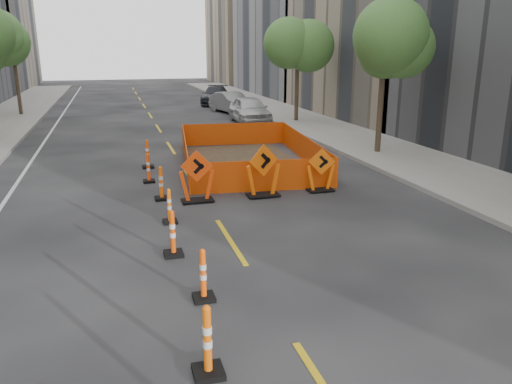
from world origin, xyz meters
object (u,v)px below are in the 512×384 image
object	(u,v)px
parked_car_mid	(231,103)
channelizer_4	(173,233)
chevron_sign_left	(197,176)
parked_car_far	(215,95)
channelizer_6	(161,183)
chevron_sign_center	(263,171)
channelizer_3	(203,275)
channelizer_8	(147,154)
channelizer_5	(169,206)
channelizer_7	(148,168)
channelizer_2	(207,341)
chevron_sign_right	(321,170)
parked_car_near	(250,110)

from	to	relation	value
parked_car_mid	channelizer_4	bearing A→B (deg)	-120.84
chevron_sign_left	parked_car_far	size ratio (longest dim) A/B	0.32
channelizer_4	chevron_sign_left	xyz separation A→B (m)	(1.19, 3.84, 0.26)
channelizer_6	parked_car_far	world-z (taller)	parked_car_far
chevron_sign_center	parked_car_mid	distance (m)	20.82
channelizer_3	channelizer_8	size ratio (longest dim) A/B	0.91
channelizer_4	channelizer_5	world-z (taller)	channelizer_4
channelizer_5	channelizer_3	bearing A→B (deg)	-88.61
parked_car_far	channelizer_7	bearing A→B (deg)	-89.84
channelizer_3	channelizer_2	bearing A→B (deg)	-98.66
channelizer_8	parked_car_mid	distance (m)	17.05
channelizer_3	channelizer_7	world-z (taller)	same
chevron_sign_right	parked_car_far	world-z (taller)	parked_car_far
channelizer_8	parked_car_near	world-z (taller)	parked_car_near
channelizer_8	parked_car_near	xyz separation A→B (m)	(6.91, 10.38, 0.26)
channelizer_2	channelizer_6	bearing A→B (deg)	88.49
channelizer_5	channelizer_8	bearing A→B (deg)	90.67
channelizer_3	chevron_sign_right	world-z (taller)	chevron_sign_right
channelizer_5	parked_car_mid	world-z (taller)	parked_car_mid
channelizer_5	channelizer_6	xyz separation A→B (m)	(0.00, 2.18, 0.05)
chevron_sign_center	parked_car_mid	xyz separation A→B (m)	(3.85, 20.46, -0.11)
channelizer_5	chevron_sign_left	world-z (taller)	chevron_sign_left
channelizer_3	chevron_sign_right	bearing A→B (deg)	51.06
channelizer_4	channelizer_5	bearing A→B (deg)	85.31
channelizer_5	channelizer_8	size ratio (longest dim) A/B	0.86
chevron_sign_left	chevron_sign_right	bearing A→B (deg)	13.43
channelizer_8	parked_car_mid	bearing A→B (deg)	65.81
parked_car_mid	parked_car_far	world-z (taller)	parked_car_mid
channelizer_5	channelizer_6	size ratio (longest dim) A/B	0.90
parked_car_far	chevron_sign_right	bearing A→B (deg)	-77.14
channelizer_2	channelizer_3	xyz separation A→B (m)	(0.33, 2.18, -0.05)
channelizer_7	chevron_sign_center	world-z (taller)	chevron_sign_center
chevron_sign_left	parked_car_far	xyz separation A→B (m)	(5.92, 26.19, -0.07)
channelizer_6	parked_car_near	world-z (taller)	parked_car_near
chevron_sign_left	parked_car_near	size ratio (longest dim) A/B	0.33
channelizer_7	channelizer_8	world-z (taller)	channelizer_8
channelizer_3	channelizer_8	distance (m)	10.92
channelizer_8	channelizer_7	bearing A→B (deg)	-93.51
channelizer_4	channelizer_8	bearing A→B (deg)	89.33
channelizer_3	channelizer_5	size ratio (longest dim) A/B	1.06
channelizer_3	chevron_sign_right	distance (m)	7.79
parked_car_near	channelizer_8	bearing A→B (deg)	-121.95
channelizer_5	chevron_sign_right	world-z (taller)	chevron_sign_right
chevron_sign_right	parked_car_mid	bearing A→B (deg)	103.62
parked_car_near	parked_car_far	size ratio (longest dim) A/B	0.96
parked_car_near	parked_car_mid	bearing A→B (deg)	90.91
chevron_sign_right	channelizer_6	bearing A→B (deg)	-166.68
channelizer_6	chevron_sign_left	bearing A→B (deg)	-27.61
channelizer_3	channelizer_4	bearing A→B (deg)	97.43
channelizer_8	chevron_sign_right	size ratio (longest dim) A/B	0.78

